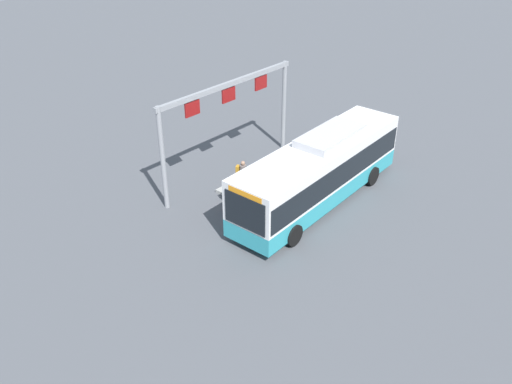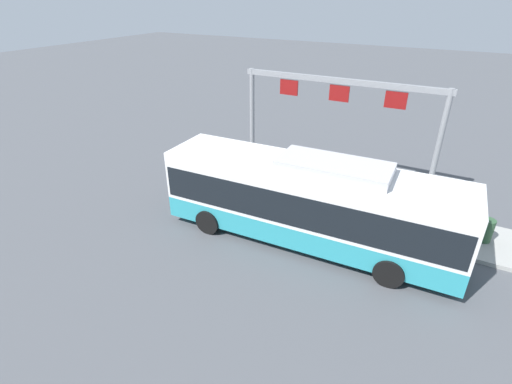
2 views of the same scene
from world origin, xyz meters
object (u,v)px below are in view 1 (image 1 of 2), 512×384
object	(u,v)px
trash_bin	(335,136)
person_waiting_near	(242,175)
bus_main	(319,169)
person_boarding	(232,192)

from	to	relation	value
trash_bin	person_waiting_near	bearing A→B (deg)	-2.07
bus_main	trash_bin	size ratio (longest dim) A/B	12.26
person_boarding	person_waiting_near	size ratio (longest dim) A/B	1.00
bus_main	trash_bin	distance (m)	6.81
person_boarding	person_waiting_near	world-z (taller)	person_waiting_near
bus_main	person_waiting_near	xyz separation A→B (m)	(1.84, -3.31, -0.76)
trash_bin	person_boarding	bearing A→B (deg)	1.80
bus_main	person_boarding	bearing A→B (deg)	-42.50
person_waiting_near	trash_bin	bearing A→B (deg)	60.37
person_boarding	trash_bin	bearing A→B (deg)	103.59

